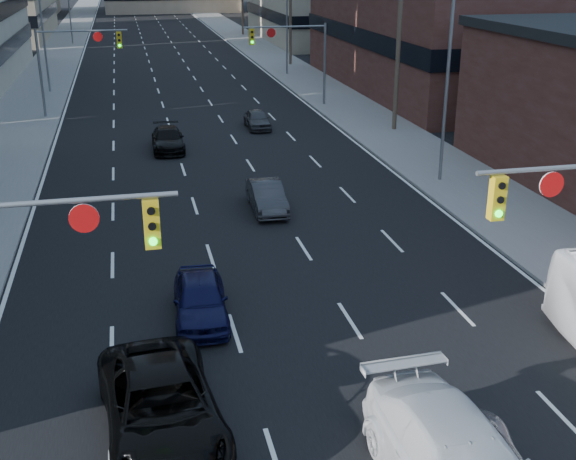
# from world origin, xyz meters

# --- Properties ---
(road_surface) EXTENTS (18.00, 300.00, 0.02)m
(road_surface) POSITION_xyz_m (0.00, 130.00, 0.01)
(road_surface) COLOR black
(road_surface) RESTS_ON ground
(sidewalk_left) EXTENTS (5.00, 300.00, 0.15)m
(sidewalk_left) POSITION_xyz_m (-11.50, 130.00, 0.07)
(sidewalk_left) COLOR slate
(sidewalk_left) RESTS_ON ground
(sidewalk_right) EXTENTS (5.00, 300.00, 0.15)m
(sidewalk_right) POSITION_xyz_m (11.50, 130.00, 0.07)
(sidewalk_right) COLOR slate
(sidewalk_right) RESTS_ON ground
(storefront_right_mid) EXTENTS (20.00, 30.00, 9.00)m
(storefront_right_mid) POSITION_xyz_m (24.00, 50.00, 4.50)
(storefront_right_mid) COLOR #472119
(storefront_right_mid) RESTS_ON ground
(signal_far_left) EXTENTS (6.09, 0.33, 6.00)m
(signal_far_left) POSITION_xyz_m (-7.68, 45.00, 4.30)
(signal_far_left) COLOR slate
(signal_far_left) RESTS_ON ground
(signal_far_right) EXTENTS (6.09, 0.33, 6.00)m
(signal_far_right) POSITION_xyz_m (7.68, 45.00, 4.30)
(signal_far_right) COLOR slate
(signal_far_right) RESTS_ON ground
(utility_pole_block) EXTENTS (2.20, 0.28, 11.00)m
(utility_pole_block) POSITION_xyz_m (12.20, 36.00, 5.78)
(utility_pole_block) COLOR #4C3D2D
(utility_pole_block) RESTS_ON ground
(utility_pole_midblock) EXTENTS (2.20, 0.28, 11.00)m
(utility_pole_midblock) POSITION_xyz_m (12.20, 66.00, 5.78)
(utility_pole_midblock) COLOR #4C3D2D
(utility_pole_midblock) RESTS_ON ground
(streetlight_left_mid) EXTENTS (2.03, 0.22, 9.00)m
(streetlight_left_mid) POSITION_xyz_m (-10.34, 55.00, 5.05)
(streetlight_left_mid) COLOR slate
(streetlight_left_mid) RESTS_ON ground
(streetlight_left_far) EXTENTS (2.03, 0.22, 9.00)m
(streetlight_left_far) POSITION_xyz_m (-10.34, 90.00, 5.05)
(streetlight_left_far) COLOR slate
(streetlight_left_far) RESTS_ON ground
(streetlight_right_near) EXTENTS (2.03, 0.22, 9.00)m
(streetlight_right_near) POSITION_xyz_m (10.34, 25.00, 5.05)
(streetlight_right_near) COLOR slate
(streetlight_right_near) RESTS_ON ground
(streetlight_right_far) EXTENTS (2.03, 0.22, 9.00)m
(streetlight_right_far) POSITION_xyz_m (10.34, 60.00, 5.05)
(streetlight_right_far) COLOR slate
(streetlight_right_far) RESTS_ON ground
(black_pickup) EXTENTS (3.10, 5.88, 1.58)m
(black_pickup) POSITION_xyz_m (-4.19, 7.51, 0.79)
(black_pickup) COLOR black
(black_pickup) RESTS_ON ground
(sedan_blue) EXTENTS (1.85, 4.14, 1.38)m
(sedan_blue) POSITION_xyz_m (-2.69, 13.14, 0.69)
(sedan_blue) COLOR black
(sedan_blue) RESTS_ON ground
(sedan_grey_center) EXTENTS (1.44, 3.92, 1.28)m
(sedan_grey_center) POSITION_xyz_m (1.28, 22.71, 0.64)
(sedan_grey_center) COLOR #2F2E31
(sedan_grey_center) RESTS_ON ground
(sedan_black_far) EXTENTS (1.87, 4.46, 1.29)m
(sedan_black_far) POSITION_xyz_m (-2.28, 34.29, 0.64)
(sedan_black_far) COLOR black
(sedan_black_far) RESTS_ON ground
(sedan_grey_right) EXTENTS (1.48, 3.60, 1.22)m
(sedan_grey_right) POSITION_xyz_m (3.76, 38.68, 0.61)
(sedan_grey_right) COLOR #38383B
(sedan_grey_right) RESTS_ON ground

